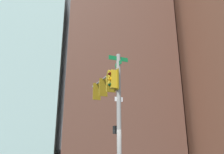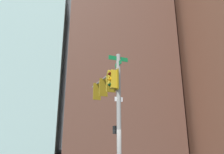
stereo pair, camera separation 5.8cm
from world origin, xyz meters
name	(u,v)px [view 1 (the left image)]	position (x,y,z in m)	size (l,w,h in m)	color
signal_pole_assembly	(109,94)	(1.46, 0.59, 4.61)	(4.67, 1.82, 6.63)	gray
building_brick_nearside	(222,6)	(21.46, -23.05, 26.64)	(27.90, 15.06, 53.28)	brown
building_brick_midblock	(116,69)	(32.87, -4.73, 17.40)	(19.93, 19.19, 34.80)	brown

